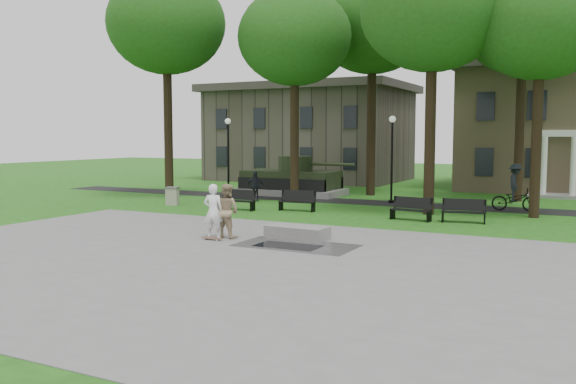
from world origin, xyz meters
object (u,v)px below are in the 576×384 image
friend_watching (227,211)px  cyclist (515,192)px  concrete_block (297,232)px  trash_bin (172,196)px  skateboarder (213,211)px  park_bench_0 (238,199)px

friend_watching → cyclist: cyclist is taller
concrete_block → trash_bin: bearing=148.2°
skateboarder → park_bench_0: bearing=-78.2°
skateboarder → trash_bin: (-7.94, 7.88, -0.51)m
concrete_block → trash_bin: (-10.62, 6.58, 0.24)m
cyclist → trash_bin: cyclist is taller
friend_watching → skateboarder: bearing=53.6°
skateboarder → concrete_block: bearing=-168.2°
park_bench_0 → skateboarder: bearing=-65.7°
trash_bin → friend_watching: bearing=-42.3°
concrete_block → cyclist: cyclist is taller
park_bench_0 → trash_bin: 4.24m
skateboarder → park_bench_0: skateboarder is taller
concrete_block → friend_watching: (-2.35, -0.94, 0.75)m
friend_watching → cyclist: size_ratio=0.84×
trash_bin → skateboarder: bearing=-44.8°
skateboarder → cyclist: size_ratio=0.84×
friend_watching → trash_bin: (-8.27, 7.52, -0.51)m
skateboarder → cyclist: bearing=-136.3°
concrete_block → skateboarder: 3.07m
cyclist → trash_bin: (-16.45, -5.58, -0.46)m
skateboarder → trash_bin: size_ratio=2.03×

